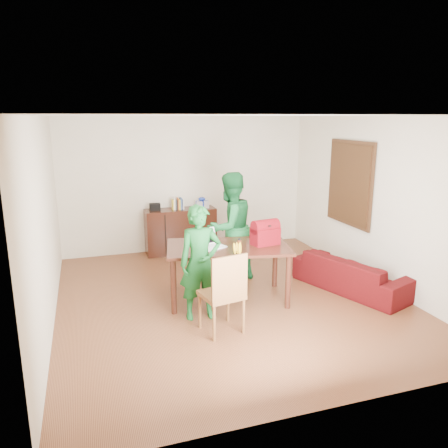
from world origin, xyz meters
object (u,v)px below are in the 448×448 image
object	(u,v)px
table	(228,253)
laptop	(212,245)
sofa	(352,273)
chair	(222,309)
bottle	(239,245)
person_near	(200,263)
red_bag	(265,235)
person_far	(230,228)

from	to	relation	value
table	laptop	bearing A→B (deg)	-165.34
laptop	sofa	world-z (taller)	laptop
chair	bottle	size ratio (longest dim) A/B	5.60
chair	person_near	distance (m)	0.70
bottle	table	bearing A→B (deg)	100.17
person_near	red_bag	world-z (taller)	person_near
laptop	red_bag	size ratio (longest dim) A/B	1.06
person_near	sofa	distance (m)	2.59
red_bag	chair	bearing A→B (deg)	-147.34
chair	person_near	size ratio (longest dim) A/B	0.68
red_bag	table	bearing A→B (deg)	160.91
person_near	person_far	size ratio (longest dim) A/B	0.86
chair	person_far	distance (m)	1.93
chair	bottle	world-z (taller)	chair
chair	sofa	size ratio (longest dim) A/B	0.57
person_far	sofa	size ratio (longest dim) A/B	0.97
red_bag	sofa	distance (m)	1.61
chair	person_near	bearing A→B (deg)	96.14
person_far	red_bag	bearing A→B (deg)	84.88
person_near	bottle	bearing A→B (deg)	16.27
table	person_near	world-z (taller)	person_near
bottle	person_near	bearing A→B (deg)	-166.19
person_near	red_bag	distance (m)	1.18
person_near	bottle	world-z (taller)	person_near
bottle	red_bag	bearing A→B (deg)	24.82
laptop	red_bag	distance (m)	0.81
chair	sofa	world-z (taller)	chair
table	person_near	xyz separation A→B (m)	(-0.55, -0.47, 0.06)
bottle	chair	bearing A→B (deg)	-125.53
table	red_bag	bearing A→B (deg)	2.18
table	person_far	size ratio (longest dim) A/B	1.07
chair	sofa	distance (m)	2.48
chair	bottle	bearing A→B (deg)	43.49
bottle	person_far	bearing A→B (deg)	78.18
laptop	red_bag	bearing A→B (deg)	-25.71
person_far	laptop	size ratio (longest dim) A/B	4.28
person_far	laptop	world-z (taller)	person_far
laptop	bottle	xyz separation A→B (m)	(0.31, -0.30, 0.05)
person_far	bottle	xyz separation A→B (m)	(-0.22, -1.06, 0.02)
person_far	laptop	bearing A→B (deg)	32.01
laptop	bottle	size ratio (longest dim) A/B	2.23
laptop	sofa	bearing A→B (deg)	-26.40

